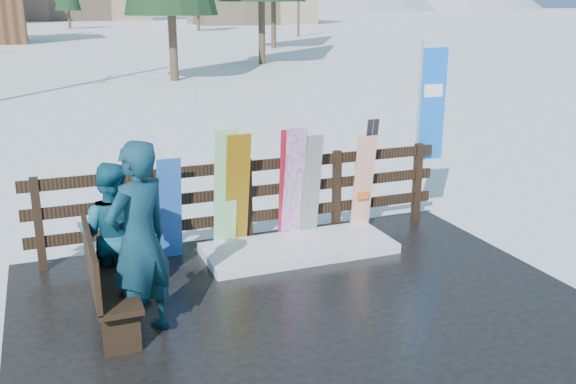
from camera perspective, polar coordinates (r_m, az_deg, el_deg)
name	(u,v)px	position (r m, az deg, el deg)	size (l,w,h in m)	color
ground	(313,319)	(6.84, 2.19, -11.21)	(700.00, 700.00, 0.00)	white
deck	(313,315)	(6.82, 2.20, -10.91)	(6.00, 5.00, 0.08)	black
fence	(248,195)	(8.48, -3.61, -0.28)	(5.60, 0.10, 1.15)	black
snow_patch	(299,248)	(8.30, 0.97, -5.00)	(2.44, 1.00, 0.12)	white
bench	(104,278)	(6.57, -16.04, -7.35)	(0.41, 1.50, 0.97)	black
snowboard_0	(170,209)	(8.04, -10.47, -1.50)	(0.29, 0.03, 1.32)	blue
snowboard_1	(226,191)	(8.14, -5.58, 0.06)	(0.29, 0.03, 1.63)	white
snowboard_2	(237,192)	(8.19, -4.54, -0.03)	(0.31, 0.03, 1.59)	#F8A001
snowboard_3	(293,185)	(8.43, 0.48, 0.59)	(0.26, 0.03, 1.61)	white
snowboard_4	(310,188)	(8.53, 1.99, 0.36)	(0.27, 0.03, 1.48)	black
snowboard_5	(363,185)	(8.87, 6.69, 0.65)	(0.28, 0.03, 1.40)	silver
ski_pair_a	(285,186)	(8.46, -0.25, 0.51)	(0.16, 0.16, 1.54)	maroon
ski_pair_b	(368,175)	(8.95, 7.09, 1.48)	(0.17, 0.25, 1.61)	black
rental_flag	(429,111)	(9.48, 12.40, 7.03)	(0.45, 0.04, 2.60)	silver
person_front	(139,241)	(6.16, -13.08, -4.28)	(0.70, 0.46, 1.92)	#0E444B
person_back	(112,234)	(6.98, -15.34, -3.60)	(0.75, 0.59, 1.55)	navy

